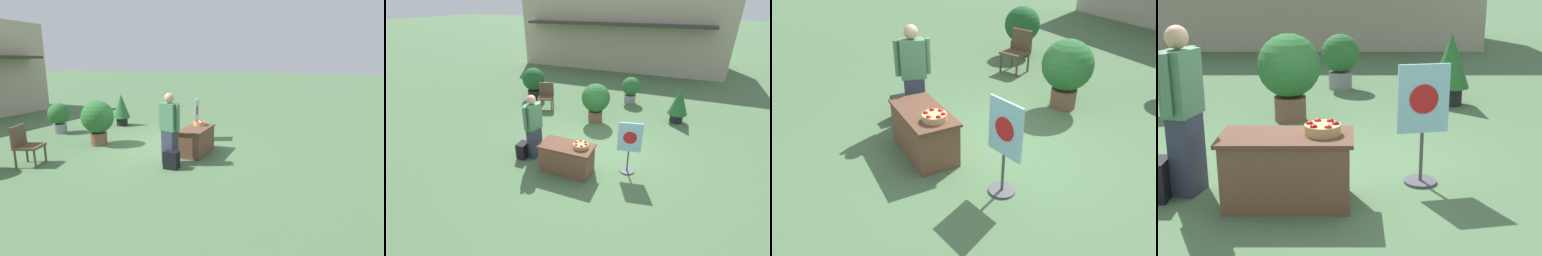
{
  "view_description": "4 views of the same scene",
  "coord_description": "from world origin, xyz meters",
  "views": [
    {
      "loc": [
        -7.62,
        -3.89,
        2.46
      ],
      "look_at": [
        -0.7,
        -1.11,
        0.8
      ],
      "focal_mm": 28.0,
      "sensor_mm": 36.0,
      "label": 1
    },
    {
      "loc": [
        1.99,
        -5.84,
        3.82
      ],
      "look_at": [
        -0.34,
        -0.18,
        0.76
      ],
      "focal_mm": 24.0,
      "sensor_mm": 36.0,
      "label": 2
    },
    {
      "loc": [
        4.43,
        -2.86,
        3.12
      ],
      "look_at": [
        0.09,
        -0.56,
        0.48
      ],
      "focal_mm": 35.0,
      "sensor_mm": 36.0,
      "label": 3
    },
    {
      "loc": [
        0.35,
        -5.99,
        2.28
      ],
      "look_at": [
        0.32,
        -0.77,
        0.7
      ],
      "focal_mm": 50.0,
      "sensor_mm": 36.0,
      "label": 4
    }
  ],
  "objects": [
    {
      "name": "apple_basket",
      "position": [
        0.08,
        -1.03,
        0.77
      ],
      "size": [
        0.35,
        0.35,
        0.13
      ],
      "color": "tan",
      "rests_on": "display_table"
    },
    {
      "name": "person_visitor",
      "position": [
        -1.34,
        -0.78,
        0.89
      ],
      "size": [
        0.36,
        0.59,
        1.74
      ],
      "rotation": [
        0.0,
        0.0,
        -0.25
      ],
      "color": "#33384C",
      "rests_on": "ground_plane"
    },
    {
      "name": "potted_plant_near_left",
      "position": [
        -0.57,
        1.97,
        0.8
      ],
      "size": [
        0.96,
        0.96,
        1.34
      ],
      "color": "brown",
      "rests_on": "ground_plane"
    },
    {
      "name": "potted_plant_near_right",
      "position": [
        2.06,
        2.97,
        0.69
      ],
      "size": [
        0.65,
        0.65,
        1.22
      ],
      "color": "black",
      "rests_on": "ground_plane"
    },
    {
      "name": "ground_plane",
      "position": [
        0.0,
        0.0,
        0.0
      ],
      "size": [
        120.0,
        120.0,
        0.0
      ],
      "primitive_type": "plane",
      "color": "#4C7047"
    },
    {
      "name": "display_table",
      "position": [
        -0.27,
        -1.06,
        0.36
      ],
      "size": [
        1.31,
        0.66,
        0.72
      ],
      "color": "brown",
      "rests_on": "ground_plane"
    },
    {
      "name": "poster_board",
      "position": [
        1.12,
        -0.53,
        0.71
      ],
      "size": [
        0.56,
        0.36,
        1.32
      ],
      "rotation": [
        0.0,
        0.0,
        -1.39
      ],
      "color": "#4C4C51",
      "rests_on": "ground_plane"
    },
    {
      "name": "potted_plant_far_right",
      "position": [
        0.16,
        4.24,
        0.62
      ],
      "size": [
        0.73,
        0.73,
        1.06
      ],
      "color": "gray",
      "rests_on": "ground_plane"
    },
    {
      "name": "patio_chair",
      "position": [
        -2.72,
        2.38,
        0.56
      ],
      "size": [
        0.7,
        0.7,
        0.99
      ],
      "rotation": [
        0.0,
        0.0,
        5.05
      ],
      "color": "brown",
      "rests_on": "ground_plane"
    },
    {
      "name": "backpack",
      "position": [
        -1.62,
        -0.95,
        0.21
      ],
      "size": [
        0.24,
        0.34,
        0.42
      ],
      "color": "black",
      "rests_on": "ground_plane"
    }
  ]
}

